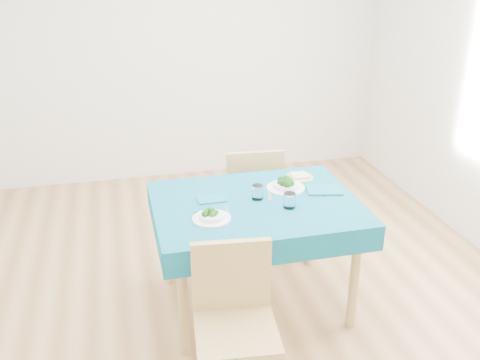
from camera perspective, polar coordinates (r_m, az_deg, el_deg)
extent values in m
cube|color=olive|center=(3.84, 0.00, -11.85)|extent=(4.00, 4.50, 0.02)
cube|color=silver|center=(5.42, -5.87, 14.14)|extent=(4.00, 0.02, 2.70)
cube|color=silver|center=(1.39, 23.83, -16.97)|extent=(4.00, 0.02, 2.70)
cube|color=#0A556E|center=(3.52, 1.63, -7.94)|extent=(1.27, 0.96, 0.76)
cube|color=tan|center=(2.75, -0.42, -14.47)|extent=(0.46, 0.50, 1.04)
cube|color=tan|center=(4.20, 1.11, -0.04)|extent=(0.47, 0.51, 1.08)
cube|color=silver|center=(3.16, -3.94, -3.99)|extent=(0.07, 0.17, 0.00)
cube|color=silver|center=(3.21, -1.41, -3.41)|extent=(0.03, 0.20, 0.00)
cube|color=silver|center=(3.44, 3.21, -1.54)|extent=(0.08, 0.19, 0.00)
cube|color=silver|center=(3.54, 8.77, -1.08)|extent=(0.06, 0.21, 0.00)
cube|color=#0E6079|center=(3.37, -3.07, -2.04)|extent=(0.18, 0.13, 0.01)
cube|color=#0E6079|center=(3.53, 8.98, -1.08)|extent=(0.25, 0.20, 0.01)
cylinder|color=white|center=(3.36, 1.88, -1.31)|extent=(0.07, 0.07, 0.09)
cylinder|color=white|center=(3.26, 5.29, -2.18)|extent=(0.07, 0.07, 0.10)
cylinder|color=#9BC45F|center=(3.71, 6.37, 0.31)|extent=(0.19, 0.19, 0.01)
cube|color=beige|center=(3.71, 6.38, 0.49)|extent=(0.12, 0.12, 0.02)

